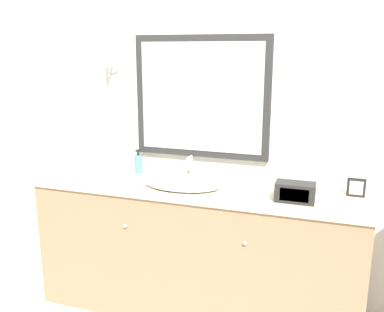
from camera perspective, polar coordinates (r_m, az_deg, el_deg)
wall_back at (r=2.96m, az=2.26°, el=4.53°), size 8.00×0.18×2.55m
vanity_counter at (r=2.94m, az=0.47°, el=-12.44°), size 2.19×0.54×0.91m
sink_basin at (r=2.77m, az=-1.28°, el=-3.64°), size 0.51×0.38×0.16m
soap_bottle at (r=3.07m, az=-7.13°, el=-1.00°), size 0.06×0.06×0.17m
appliance_box at (r=2.56m, az=13.58°, el=-4.69°), size 0.23×0.12×0.11m
picture_frame at (r=2.74m, az=21.04°, el=-3.96°), size 0.11×0.01×0.12m
hand_towel_near_sink at (r=2.74m, az=17.21°, el=-4.40°), size 0.16×0.11×0.05m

